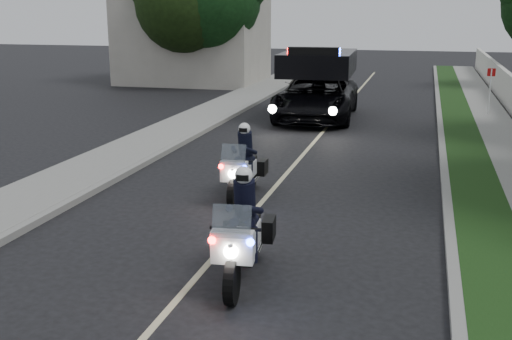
# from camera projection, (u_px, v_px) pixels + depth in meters

# --- Properties ---
(ground) EXTENTS (120.00, 120.00, 0.00)m
(ground) POSITION_uv_depth(u_px,v_px,m) (209.00, 263.00, 10.89)
(ground) COLOR black
(ground) RESTS_ON ground
(curb_right) EXTENTS (0.20, 60.00, 0.15)m
(curb_right) POSITION_uv_depth(u_px,v_px,m) (442.00, 151.00, 19.18)
(curb_right) COLOR gray
(curb_right) RESTS_ON ground
(grass_verge) EXTENTS (1.20, 60.00, 0.16)m
(grass_verge) POSITION_uv_depth(u_px,v_px,m) (466.00, 152.00, 19.01)
(grass_verge) COLOR #193814
(grass_verge) RESTS_ON ground
(sidewalk_right) EXTENTS (1.40, 60.00, 0.16)m
(sidewalk_right) POSITION_uv_depth(u_px,v_px,m) (512.00, 155.00, 18.68)
(sidewalk_right) COLOR gray
(sidewalk_right) RESTS_ON ground
(curb_left) EXTENTS (0.20, 60.00, 0.15)m
(curb_left) POSITION_uv_depth(u_px,v_px,m) (192.00, 137.00, 21.25)
(curb_left) COLOR gray
(curb_left) RESTS_ON ground
(sidewalk_left) EXTENTS (2.00, 60.00, 0.16)m
(sidewalk_left) POSITION_uv_depth(u_px,v_px,m) (162.00, 135.00, 21.53)
(sidewalk_left) COLOR gray
(sidewalk_left) RESTS_ON ground
(building_far) EXTENTS (8.00, 6.00, 7.00)m
(building_far) POSITION_uv_depth(u_px,v_px,m) (193.00, 23.00, 36.84)
(building_far) COLOR #A8A396
(building_far) RESTS_ON ground
(lane_marking) EXTENTS (0.12, 50.00, 0.01)m
(lane_marking) POSITION_uv_depth(u_px,v_px,m) (311.00, 146.00, 20.24)
(lane_marking) COLOR #BFB78C
(lane_marking) RESTS_ON ground
(police_moto_left) EXTENTS (0.80, 2.09, 1.76)m
(police_moto_left) POSITION_uv_depth(u_px,v_px,m) (243.00, 197.00, 14.73)
(police_moto_left) COLOR silver
(police_moto_left) RESTS_ON ground
(police_moto_right) EXTENTS (1.01, 2.27, 1.87)m
(police_moto_right) POSITION_uv_depth(u_px,v_px,m) (243.00, 278.00, 10.30)
(police_moto_right) COLOR silver
(police_moto_right) RESTS_ON ground
(police_suv) EXTENTS (3.27, 6.55, 3.12)m
(police_suv) POSITION_uv_depth(u_px,v_px,m) (316.00, 118.00, 25.31)
(police_suv) COLOR black
(police_suv) RESTS_ON ground
(bicycle) EXTENTS (0.76, 1.74, 0.88)m
(bicycle) POSITION_uv_depth(u_px,v_px,m) (300.00, 93.00, 33.14)
(bicycle) COLOR black
(bicycle) RESTS_ON ground
(cyclist) EXTENTS (0.71, 0.50, 1.88)m
(cyclist) POSITION_uv_depth(u_px,v_px,m) (300.00, 93.00, 33.14)
(cyclist) COLOR black
(cyclist) RESTS_ON ground
(sign_post) EXTENTS (0.35, 0.35, 2.06)m
(sign_post) POSITION_uv_depth(u_px,v_px,m) (487.00, 118.00, 25.51)
(sign_post) COLOR maroon
(sign_post) RESTS_ON ground
(tree_left_near) EXTENTS (7.03, 7.03, 9.56)m
(tree_left_near) POSITION_uv_depth(u_px,v_px,m) (211.00, 87.00, 35.38)
(tree_left_near) COLOR #123814
(tree_left_near) RESTS_ON ground
(tree_left_far) EXTENTS (6.77, 6.77, 8.93)m
(tree_left_far) POSITION_uv_depth(u_px,v_px,m) (186.00, 88.00, 35.10)
(tree_left_far) COLOR black
(tree_left_far) RESTS_ON ground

